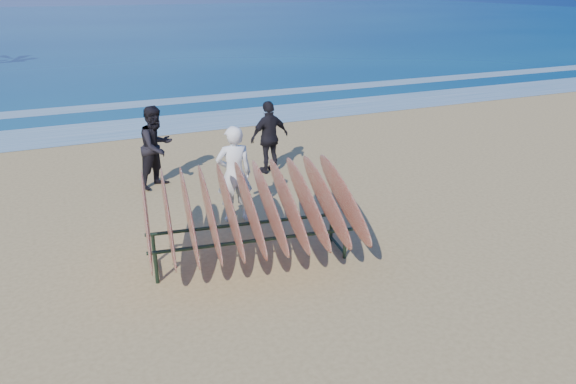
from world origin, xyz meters
name	(u,v)px	position (x,y,z in m)	size (l,w,h in m)	color
ground	(309,264)	(0.00, 0.00, 0.00)	(120.00, 120.00, 0.00)	tan
ocean	(65,25)	(0.00, 55.00, 0.01)	(160.00, 160.00, 0.00)	navy
foam_near	(167,125)	(0.00, 10.00, 0.01)	(160.00, 160.00, 0.00)	white
foam_far	(145,103)	(0.00, 13.50, 0.01)	(160.00, 160.00, 0.00)	white
surfboard_rack	(249,207)	(-0.79, 0.51, 0.92)	(3.51, 2.98, 1.51)	#1B2C20
person_white	(234,174)	(-0.47, 2.16, 0.90)	(0.66, 0.43, 1.80)	white
person_dark_a	(156,147)	(-1.37, 4.58, 0.88)	(0.86, 0.67, 1.77)	black
person_dark_b	(270,137)	(1.19, 4.47, 0.84)	(0.98, 0.41, 1.67)	black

